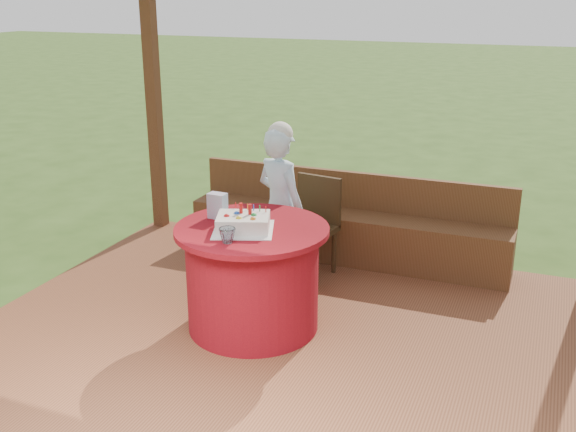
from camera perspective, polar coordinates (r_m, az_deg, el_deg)
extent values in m
plane|color=#2E4D19|center=(5.01, -1.09, -11.76)|extent=(60.00, 60.00, 0.00)
cube|color=brown|center=(4.98, -1.09, -11.16)|extent=(4.50, 4.00, 0.12)
cube|color=brown|center=(7.08, -11.28, 9.26)|extent=(0.12, 0.12, 2.60)
cube|color=brown|center=(6.31, 4.92, -1.70)|extent=(3.00, 0.42, 0.45)
cube|color=brown|center=(6.35, 5.50, 2.21)|extent=(3.00, 0.06, 0.35)
cylinder|color=maroon|center=(5.00, -3.00, -5.44)|extent=(0.97, 0.97, 0.75)
cylinder|color=maroon|center=(4.85, -3.08, -1.16)|extent=(1.12, 1.12, 0.04)
cube|color=#342310|center=(5.87, 1.73, -1.23)|extent=(0.48, 0.48, 0.05)
cylinder|color=#342310|center=(5.89, -0.52, -3.34)|extent=(0.04, 0.04, 0.42)
cylinder|color=#342310|center=(5.73, 2.36, -3.99)|extent=(0.04, 0.04, 0.42)
cylinder|color=#342310|center=(6.16, 1.12, -2.33)|extent=(0.04, 0.04, 0.42)
cylinder|color=#342310|center=(6.01, 3.90, -2.92)|extent=(0.04, 0.04, 0.42)
cube|color=#342310|center=(5.95, 2.65, 1.34)|extent=(0.42, 0.11, 0.45)
imported|color=#A8D9F9|center=(5.64, -0.64, 0.73)|extent=(0.59, 0.50, 1.36)
sphere|color=white|center=(5.48, -0.67, 6.92)|extent=(0.21, 0.21, 0.21)
cube|color=white|center=(4.79, -3.79, -1.16)|extent=(0.54, 0.54, 0.01)
cube|color=white|center=(4.77, -3.81, -0.54)|extent=(0.45, 0.40, 0.10)
cylinder|color=red|center=(4.79, -4.00, 0.67)|extent=(0.03, 0.03, 0.08)
cylinder|color=red|center=(4.76, -3.24, 0.58)|extent=(0.03, 0.03, 0.08)
sphere|color=red|center=(4.74, -5.23, 0.12)|extent=(0.04, 0.04, 0.04)
sphere|color=yellow|center=(4.69, -4.19, -0.06)|extent=(0.04, 0.04, 0.04)
sphere|color=orange|center=(4.66, -2.98, -0.13)|extent=(0.04, 0.04, 0.04)
sphere|color=blue|center=(4.79, -4.37, 0.35)|extent=(0.04, 0.04, 0.04)
sphere|color=green|center=(4.74, -2.91, 0.20)|extent=(0.04, 0.04, 0.04)
cube|color=#D489B8|center=(5.03, -5.98, 0.87)|extent=(0.14, 0.09, 0.19)
imported|color=white|center=(4.54, -5.16, -1.64)|extent=(0.14, 0.14, 0.11)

